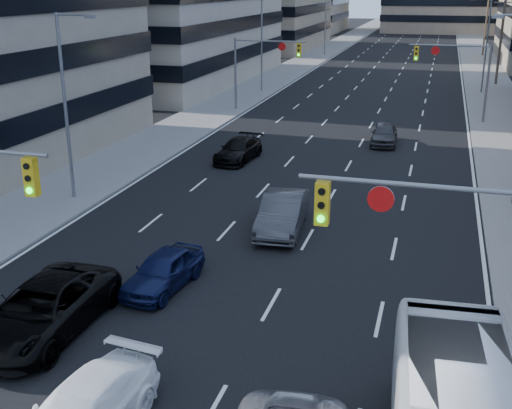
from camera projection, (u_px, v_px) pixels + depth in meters
The scene contains 17 objects.
road_surface at pixel (411, 37), 129.25m from camera, with size 18.00×300.00×0.02m, color black.
sidewalk_left at pixel (354, 35), 132.23m from camera, with size 5.00×300.00×0.15m, color slate.
sidewalk_right at pixel (471, 38), 126.24m from camera, with size 5.00×300.00×0.15m, color slate.
signal_near_right at pixel (462, 249), 15.07m from camera, with size 6.59×0.33×6.00m.
signal_far_left at pixel (262, 60), 52.63m from camera, with size 6.09×0.33×6.00m.
signal_far_right at pixel (457, 66), 48.63m from camera, with size 6.09×0.33×6.00m.
utility_pole_midblock at pixel (502, 29), 66.05m from camera, with size 2.20×0.28×11.00m.
utility_pole_distant at pixel (487, 16), 93.30m from camera, with size 2.20×0.28×11.00m.
streetlight_left_near at pixel (67, 99), 30.37m from camera, with size 2.03×0.22×9.00m.
streetlight_left_mid at pixel (263, 40), 62.17m from camera, with size 2.03×0.22×9.00m.
streetlight_left_far at pixel (327, 21), 93.96m from camera, with size 2.03×0.22×9.00m.
streetlight_right_far at pixel (485, 41), 61.32m from camera, with size 2.03×0.22×9.00m.
black_pickup at pixel (43, 309), 19.60m from camera, with size 2.68×5.81×1.61m, color black.
sedan_blue at pixel (163, 270), 22.55m from camera, with size 1.60×3.98×1.36m, color #0E1438.
sedan_grey_center at pixel (282, 213), 27.80m from camera, with size 1.73×4.96×1.64m, color #38383B.
sedan_black_far at pixel (238, 150), 38.92m from camera, with size 1.86×4.58×1.33m, color black.
sedan_grey_right at pixel (384, 134), 42.83m from camera, with size 1.67×4.15×1.41m, color #343436.
Camera 1 is at (6.62, -6.70, 10.24)m, focal length 45.00 mm.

